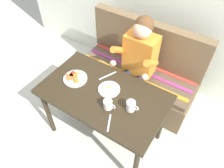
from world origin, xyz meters
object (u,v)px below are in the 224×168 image
object	(u,v)px
couch	(138,75)
plate_eggs	(109,89)
table	(104,99)
coffee_mug	(108,104)
person	(137,59)
fork	(109,123)
plate_breakfast	(75,78)
coffee_mug_second	(131,106)
knife	(108,76)

from	to	relation	value
couch	plate_eggs	bearing A→B (deg)	-88.15
table	coffee_mug	size ratio (longest dim) A/B	10.17
person	table	bearing A→B (deg)	-93.83
person	coffee_mug	size ratio (longest dim) A/B	10.27
couch	fork	xyz separation A→B (m)	(0.23, -1.01, 0.40)
plate_breakfast	person	bearing A→B (deg)	56.86
table	coffee_mug_second	xyz separation A→B (m)	(0.31, -0.02, 0.13)
person	coffee_mug	world-z (taller)	person
plate_eggs	person	bearing A→B (deg)	88.15
coffee_mug	person	bearing A→B (deg)	97.37
couch	person	size ratio (longest dim) A/B	1.19
coffee_mug	couch	bearing A→B (deg)	98.45
coffee_mug_second	plate_breakfast	bearing A→B (deg)	177.68
plate_eggs	couch	bearing A→B (deg)	91.85
coffee_mug_second	knife	distance (m)	0.47
table	coffee_mug_second	size ratio (longest dim) A/B	10.17
table	person	world-z (taller)	person
plate_breakfast	knife	bearing A→B (deg)	40.07
person	plate_eggs	world-z (taller)	person
fork	plate_eggs	bearing A→B (deg)	98.53
plate_eggs	knife	bearing A→B (deg)	127.87
plate_eggs	fork	bearing A→B (deg)	-56.61
plate_breakfast	plate_eggs	xyz separation A→B (m)	(0.37, 0.06, -0.00)
couch	coffee_mug_second	bearing A→B (deg)	-68.61
couch	coffee_mug	world-z (taller)	couch
table	person	bearing A→B (deg)	86.17
plate_eggs	fork	xyz separation A→B (m)	(0.20, -0.31, -0.01)
table	couch	distance (m)	0.83
plate_eggs	coffee_mug_second	world-z (taller)	coffee_mug_second
person	fork	distance (m)	0.85
person	plate_breakfast	world-z (taller)	person
table	coffee_mug	xyz separation A→B (m)	(0.13, -0.11, 0.13)
couch	plate_breakfast	distance (m)	0.93
plate_eggs	plate_breakfast	bearing A→B (deg)	-170.41
coffee_mug_second	fork	size ratio (longest dim) A/B	0.69
fork	person	bearing A→B (deg)	77.76
person	fork	xyz separation A→B (m)	(0.19, -0.83, -0.01)
couch	plate_breakfast	size ratio (longest dim) A/B	6.12
person	coffee_mug_second	world-z (taller)	person
coffee_mug_second	person	bearing A→B (deg)	113.70
table	plate_breakfast	bearing A→B (deg)	179.55
knife	coffee_mug_second	bearing A→B (deg)	-6.21
couch	coffee_mug_second	xyz separation A→B (m)	(0.31, -0.79, 0.45)
person	plate_breakfast	distance (m)	0.70
coffee_mug_second	fork	xyz separation A→B (m)	(-0.08, -0.22, -0.05)
couch	plate_eggs	size ratio (longest dim) A/B	6.90
table	knife	xyz separation A→B (m)	(-0.09, 0.21, 0.08)
coffee_mug_second	knife	xyz separation A→B (m)	(-0.40, 0.24, -0.05)
coffee_mug_second	fork	world-z (taller)	coffee_mug_second
table	fork	xyz separation A→B (m)	(0.23, -0.24, 0.08)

